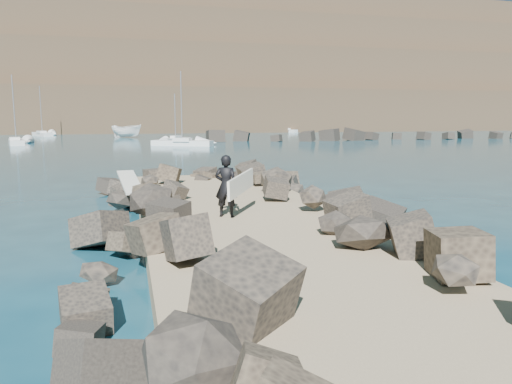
% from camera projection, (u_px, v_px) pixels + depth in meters
% --- Properties ---
extents(ground, '(800.00, 800.00, 0.00)m').
position_uv_depth(ground, '(247.00, 237.00, 14.64)').
color(ground, '#0F384C').
rests_on(ground, ground).
extents(jetty, '(6.00, 26.00, 0.60)m').
position_uv_depth(jetty, '(266.00, 244.00, 12.68)').
color(jetty, '#8C7759').
rests_on(jetty, ground).
extents(riprap_left, '(2.60, 22.00, 1.00)m').
position_uv_depth(riprap_left, '(148.00, 239.00, 12.41)').
color(riprap_left, black).
rests_on(riprap_left, ground).
extents(riprap_right, '(2.60, 22.00, 1.00)m').
position_uv_depth(riprap_right, '(361.00, 226.00, 13.84)').
color(riprap_right, black).
rests_on(riprap_right, ground).
extents(breakwater_secondary, '(52.00, 4.00, 1.20)m').
position_uv_depth(breakwater_secondary, '(386.00, 136.00, 75.85)').
color(breakwater_secondary, black).
rests_on(breakwater_secondary, ground).
extents(headland, '(360.00, 140.00, 32.00)m').
position_uv_depth(headland, '(165.00, 79.00, 167.85)').
color(headland, '#2D4919').
rests_on(headland, ground).
extents(surfboard_resting, '(0.95, 2.56, 0.08)m').
position_uv_depth(surfboard_resting, '(130.00, 185.00, 18.15)').
color(surfboard_resting, beige).
rests_on(surfboard_resting, riprap_left).
extents(boat_imported, '(5.91, 5.00, 2.20)m').
position_uv_depth(boat_imported, '(127.00, 131.00, 82.83)').
color(boat_imported, white).
rests_on(boat_imported, ground).
extents(surfer_with_board, '(1.45, 1.98, 1.82)m').
position_uv_depth(surfer_with_board, '(228.00, 186.00, 14.54)').
color(surfer_with_board, black).
rests_on(surfer_with_board, jetty).
extents(radome, '(10.77, 10.77, 17.06)m').
position_uv_depth(radome, '(398.00, 8.00, 178.86)').
color(radome, white).
rests_on(radome, headland).
extents(sailboat_f, '(3.74, 5.14, 6.58)m').
position_uv_depth(sailboat_f, '(287.00, 131.00, 109.40)').
color(sailboat_f, silver).
rests_on(sailboat_f, ground).
extents(sailboat_a, '(3.18, 7.43, 8.74)m').
position_uv_depth(sailboat_a, '(16.00, 142.00, 62.35)').
color(sailboat_a, silver).
rests_on(sailboat_a, ground).
extents(sailboat_c, '(7.33, 4.96, 8.94)m').
position_uv_depth(sailboat_c, '(182.00, 143.00, 59.82)').
color(sailboat_c, silver).
rests_on(sailboat_c, ground).
extents(sailboat_e, '(4.52, 7.49, 8.96)m').
position_uv_depth(sailboat_e, '(42.00, 134.00, 89.10)').
color(sailboat_e, silver).
rests_on(sailboat_e, ground).
extents(sailboat_b, '(4.34, 4.82, 6.61)m').
position_uv_depth(sailboat_b, '(176.00, 140.00, 66.76)').
color(sailboat_b, silver).
rests_on(sailboat_b, ground).
extents(headland_buildings, '(137.50, 30.50, 5.00)m').
position_uv_depth(headland_buildings, '(187.00, 20.00, 159.36)').
color(headland_buildings, white).
rests_on(headland_buildings, headland).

